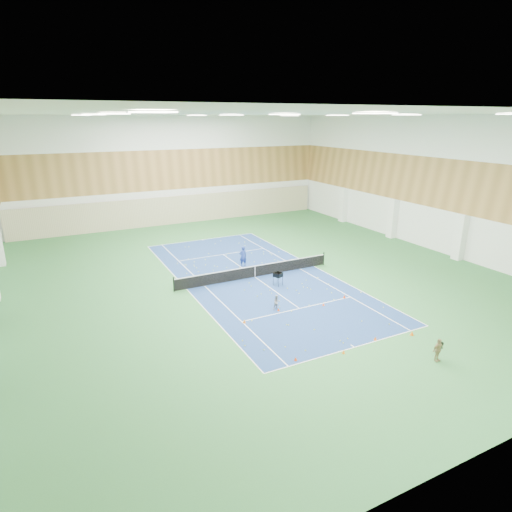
# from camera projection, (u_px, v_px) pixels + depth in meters

# --- Properties ---
(ground) EXTENTS (40.00, 40.00, 0.00)m
(ground) POSITION_uv_depth(u_px,v_px,m) (255.00, 277.00, 32.99)
(ground) COLOR #2E6B35
(ground) RESTS_ON ground
(room_shell) EXTENTS (36.00, 40.00, 12.00)m
(room_shell) POSITION_uv_depth(u_px,v_px,m) (255.00, 200.00, 31.14)
(room_shell) COLOR white
(room_shell) RESTS_ON ground
(wood_cladding) EXTENTS (36.00, 40.00, 8.00)m
(wood_cladding) POSITION_uv_depth(u_px,v_px,m) (255.00, 172.00, 30.52)
(wood_cladding) COLOR #A4763D
(wood_cladding) RESTS_ON room_shell
(ceiling_light_grid) EXTENTS (21.40, 25.40, 0.06)m
(ceiling_light_grid) POSITION_uv_depth(u_px,v_px,m) (255.00, 115.00, 29.31)
(ceiling_light_grid) COLOR white
(ceiling_light_grid) RESTS_ON room_shell
(court_surface) EXTENTS (10.97, 23.77, 0.01)m
(court_surface) POSITION_uv_depth(u_px,v_px,m) (255.00, 277.00, 32.99)
(court_surface) COLOR navy
(court_surface) RESTS_ON ground
(tennis_balls_scatter) EXTENTS (10.57, 22.77, 0.07)m
(tennis_balls_scatter) POSITION_uv_depth(u_px,v_px,m) (255.00, 277.00, 32.97)
(tennis_balls_scatter) COLOR yellow
(tennis_balls_scatter) RESTS_ON ground
(tennis_net) EXTENTS (12.80, 0.10, 1.10)m
(tennis_net) POSITION_uv_depth(u_px,v_px,m) (255.00, 270.00, 32.82)
(tennis_net) COLOR black
(tennis_net) RESTS_ON ground
(back_curtain) EXTENTS (35.40, 0.16, 3.20)m
(back_curtain) POSITION_uv_depth(u_px,v_px,m) (178.00, 210.00, 49.26)
(back_curtain) COLOR #C6B793
(back_curtain) RESTS_ON ground
(coach) EXTENTS (0.67, 0.47, 1.75)m
(coach) POSITION_uv_depth(u_px,v_px,m) (243.00, 256.00, 35.12)
(coach) COLOR navy
(coach) RESTS_ON ground
(child_court) EXTENTS (0.48, 0.38, 0.98)m
(child_court) POSITION_uv_depth(u_px,v_px,m) (277.00, 302.00, 27.32)
(child_court) COLOR gray
(child_court) RESTS_ON ground
(child_apron) EXTENTS (0.74, 0.34, 1.25)m
(child_apron) POSITION_uv_depth(u_px,v_px,m) (438.00, 350.00, 21.46)
(child_apron) COLOR #9F865A
(child_apron) RESTS_ON ground
(ball_cart) EXTENTS (0.76, 0.76, 1.00)m
(ball_cart) POSITION_uv_depth(u_px,v_px,m) (278.00, 279.00, 31.23)
(ball_cart) COLOR black
(ball_cart) RESTS_ON ground
(cone_svc_a) EXTENTS (0.20, 0.20, 0.22)m
(cone_svc_a) POSITION_uv_depth(u_px,v_px,m) (244.00, 321.00, 25.59)
(cone_svc_a) COLOR orange
(cone_svc_a) RESTS_ON ground
(cone_svc_b) EXTENTS (0.17, 0.17, 0.19)m
(cone_svc_b) POSITION_uv_depth(u_px,v_px,m) (279.00, 310.00, 27.20)
(cone_svc_b) COLOR #FF4A0D
(cone_svc_b) RESTS_ON ground
(cone_svc_c) EXTENTS (0.17, 0.17, 0.19)m
(cone_svc_c) POSITION_uv_depth(u_px,v_px,m) (323.00, 304.00, 27.96)
(cone_svc_c) COLOR #FF4A0D
(cone_svc_c) RESTS_ON ground
(cone_svc_d) EXTENTS (0.21, 0.21, 0.23)m
(cone_svc_d) POSITION_uv_depth(u_px,v_px,m) (344.00, 297.00, 29.13)
(cone_svc_d) COLOR #F23F0C
(cone_svc_d) RESTS_ON ground
(cone_base_a) EXTENTS (0.18, 0.18, 0.20)m
(cone_base_a) POSITION_uv_depth(u_px,v_px,m) (296.00, 359.00, 21.64)
(cone_base_a) COLOR #FC440D
(cone_base_a) RESTS_ON ground
(cone_base_b) EXTENTS (0.18, 0.18, 0.20)m
(cone_base_b) POSITION_uv_depth(u_px,v_px,m) (344.00, 352.00, 22.30)
(cone_base_b) COLOR orange
(cone_base_b) RESTS_ON ground
(cone_base_c) EXTENTS (0.20, 0.20, 0.22)m
(cone_base_c) POSITION_uv_depth(u_px,v_px,m) (375.00, 338.00, 23.62)
(cone_base_c) COLOR #FF5E0D
(cone_base_c) RESTS_ON ground
(cone_base_d) EXTENTS (0.22, 0.22, 0.25)m
(cone_base_d) POSITION_uv_depth(u_px,v_px,m) (412.00, 333.00, 24.16)
(cone_base_d) COLOR #EA600C
(cone_base_d) RESTS_ON ground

